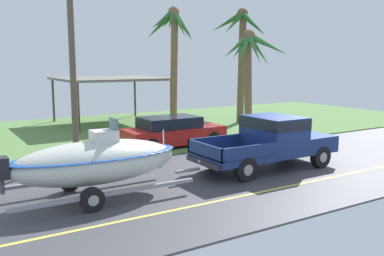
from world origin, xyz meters
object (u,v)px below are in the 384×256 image
pickup_truck_towing (273,139)px  utility_pole (72,59)px  boat_on_trailer (96,162)px  parked_sedan_near (173,132)px  palm_tree_near_left (173,38)px  carport_awning (110,80)px  palm_tree_mid (250,57)px  palm_tree_far_left (242,39)px

pickup_truck_towing → utility_pole: bearing=140.4°
boat_on_trailer → parked_sedan_near: bearing=44.4°
boat_on_trailer → parked_sedan_near: 7.68m
pickup_truck_towing → palm_tree_near_left: size_ratio=0.80×
carport_awning → pickup_truck_towing: bearing=-85.6°
carport_awning → palm_tree_mid: palm_tree_mid is taller
palm_tree_mid → palm_tree_far_left: size_ratio=0.78×
pickup_truck_towing → carport_awning: (-1.05, 13.50, 1.70)m
pickup_truck_towing → palm_tree_mid: bearing=57.9°
palm_tree_mid → pickup_truck_towing: bearing=-122.1°
palm_tree_near_left → utility_pole: bearing=-144.1°
boat_on_trailer → palm_tree_far_left: size_ratio=0.87×
boat_on_trailer → palm_tree_near_left: palm_tree_near_left is taller
pickup_truck_towing → palm_tree_near_left: bearing=81.5°
pickup_truck_towing → parked_sedan_near: pickup_truck_towing is taller
carport_awning → palm_tree_mid: size_ratio=1.12×
boat_on_trailer → parked_sedan_near: boat_on_trailer is taller
utility_pole → palm_tree_near_left: bearing=35.9°
palm_tree_near_left → palm_tree_mid: (2.26, -4.11, -1.08)m
palm_tree_near_left → utility_pole: size_ratio=0.91×
pickup_truck_towing → boat_on_trailer: size_ratio=0.90×
boat_on_trailer → palm_tree_near_left: (8.19, 10.12, 4.09)m
carport_awning → palm_tree_far_left: palm_tree_far_left is taller
parked_sedan_near → palm_tree_far_left: 9.47m
pickup_truck_towing → utility_pole: utility_pole is taller
pickup_truck_towing → palm_tree_mid: size_ratio=1.01×
pickup_truck_towing → boat_on_trailer: boat_on_trailer is taller
palm_tree_near_left → palm_tree_mid: bearing=-61.1°
parked_sedan_near → palm_tree_near_left: palm_tree_near_left is taller
palm_tree_near_left → palm_tree_far_left: palm_tree_far_left is taller
carport_awning → palm_tree_mid: 9.00m
palm_tree_near_left → palm_tree_far_left: 4.55m
boat_on_trailer → carport_awning: carport_awning is taller
parked_sedan_near → utility_pole: (-4.63, -0.56, 3.27)m
boat_on_trailer → parked_sedan_near: size_ratio=1.33×
pickup_truck_towing → boat_on_trailer: bearing=-180.0°
parked_sedan_near → palm_tree_far_left: size_ratio=0.66×
carport_awning → palm_tree_near_left: bearing=-52.9°
utility_pole → palm_tree_mid: bearing=7.1°
pickup_truck_towing → palm_tree_mid: palm_tree_mid is taller
palm_tree_far_left → palm_tree_near_left: bearing=172.2°
parked_sedan_near → palm_tree_mid: size_ratio=0.84×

